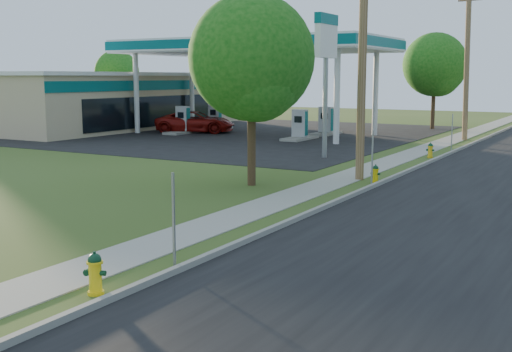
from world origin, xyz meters
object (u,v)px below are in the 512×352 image
at_px(fuel_pump_sw, 215,120).
at_px(price_pylon, 326,44).
at_px(utility_pole_far, 467,62).
at_px(fuel_pump_se, 326,124).
at_px(hydrant_mid, 375,174).
at_px(hydrant_far, 430,150).
at_px(tree_verge, 253,63).
at_px(hydrant_near, 95,273).
at_px(car_red, 195,122).
at_px(fuel_pump_nw, 183,123).
at_px(utility_pole_mid, 363,48).
at_px(tree_lot, 436,67).
at_px(tree_back, 117,74).
at_px(fuel_pump_ne, 300,128).

xyz_separation_m(fuel_pump_sw, price_pylon, (14.00, -11.50, 4.71)).
height_order(utility_pole_far, fuel_pump_sw, utility_pole_far).
bearing_deg(fuel_pump_se, fuel_pump_sw, 180.00).
distance_m(hydrant_mid, hydrant_far, 8.52).
relative_size(tree_verge, hydrant_near, 8.50).
bearing_deg(car_red, tree_verge, -163.07).
bearing_deg(fuel_pump_nw, tree_verge, -47.14).
bearing_deg(utility_pole_far, hydrant_far, -86.73).
height_order(utility_pole_mid, utility_pole_far, utility_pole_mid).
xyz_separation_m(fuel_pump_se, tree_verge, (6.03, -20.19, 3.68)).
xyz_separation_m(utility_pole_far, fuel_pump_se, (-8.90, -1.00, -4.08)).
bearing_deg(hydrant_mid, fuel_pump_se, 119.07).
bearing_deg(tree_lot, hydrant_near, -83.75).
relative_size(utility_pole_mid, fuel_pump_nw, 3.06).
height_order(utility_pole_mid, fuel_pump_se, utility_pole_mid).
relative_size(fuel_pump_se, hydrant_mid, 4.59).
height_order(tree_back, hydrant_near, tree_back).
bearing_deg(tree_back, hydrant_mid, -35.43).
distance_m(tree_lot, hydrant_near, 40.90).
height_order(utility_pole_mid, tree_back, utility_pole_mid).
height_order(fuel_pump_sw, hydrant_far, fuel_pump_sw).
relative_size(utility_pole_mid, utility_pole_far, 1.03).
height_order(utility_pole_far, fuel_pump_ne, utility_pole_far).
height_order(fuel_pump_nw, price_pylon, price_pylon).
bearing_deg(fuel_pump_nw, tree_lot, 42.00).
xyz_separation_m(hydrant_far, car_red, (-18.13, 5.93, 0.40)).
height_order(tree_verge, tree_back, tree_verge).
relative_size(fuel_pump_nw, price_pylon, 0.47).
distance_m(fuel_pump_se, car_red, 9.17).
relative_size(fuel_pump_ne, tree_lot, 0.45).
distance_m(fuel_pump_se, tree_verge, 21.39).
xyz_separation_m(fuel_pump_nw, hydrant_mid, (18.69, -13.43, -0.38)).
xyz_separation_m(fuel_pump_nw, price_pylon, (14.00, -7.50, 4.71)).
height_order(hydrant_near, car_red, car_red).
relative_size(utility_pole_mid, fuel_pump_sw, 3.06).
xyz_separation_m(price_pylon, tree_verge, (1.03, -8.69, -1.03)).
relative_size(hydrant_near, hydrant_mid, 1.15).
height_order(fuel_pump_se, tree_lot, tree_lot).
height_order(fuel_pump_se, hydrant_far, fuel_pump_se).
distance_m(utility_pole_mid, tree_verge, 4.33).
bearing_deg(utility_pole_mid, hydrant_mid, -28.55).
height_order(fuel_pump_se, hydrant_near, fuel_pump_se).
relative_size(utility_pole_mid, hydrant_near, 12.19).
bearing_deg(tree_lot, utility_pole_mid, -81.45).
bearing_deg(fuel_pump_sw, hydrant_mid, -43.00).
distance_m(utility_pole_mid, fuel_pump_ne, 16.31).
bearing_deg(hydrant_far, fuel_pump_sw, 154.23).
distance_m(utility_pole_far, tree_lot, 8.57).
relative_size(fuel_pump_sw, hydrant_mid, 4.59).
height_order(fuel_pump_nw, tree_lot, tree_lot).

